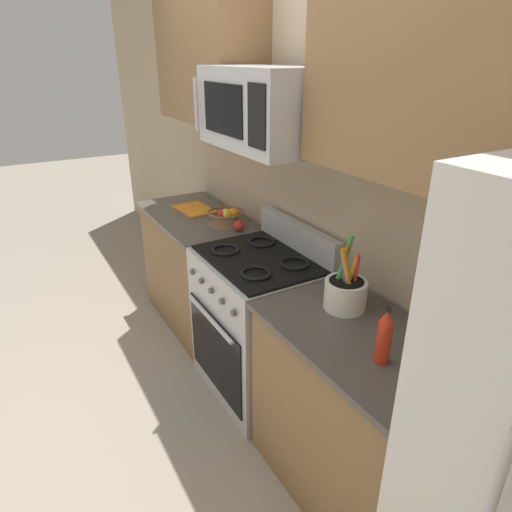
{
  "coord_description": "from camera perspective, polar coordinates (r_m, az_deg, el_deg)",
  "views": [
    {
      "loc": [
        2.03,
        -0.5,
        2.0
      ],
      "look_at": [
        0.17,
        0.57,
        1.03
      ],
      "focal_mm": 31.37,
      "sensor_mm": 36.0,
      "label": 1
    }
  ],
  "objects": [
    {
      "name": "microwave",
      "position": [
        2.39,
        1.04,
        18.32
      ],
      "size": [
        0.75,
        0.44,
        0.4
      ],
      "color": "#B2B5BA"
    },
    {
      "name": "counter_right",
      "position": [
        2.27,
        12.16,
        -19.15
      ],
      "size": [
        0.96,
        0.6,
        0.91
      ],
      "color": "olive",
      "rests_on": "ground"
    },
    {
      "name": "apple_loose",
      "position": [
        3.02,
        -2.17,
        3.86
      ],
      "size": [
        0.07,
        0.07,
        0.07
      ],
      "primitive_type": "sphere",
      "color": "red",
      "rests_on": "counter_left"
    },
    {
      "name": "bottle_hot_sauce",
      "position": [
        1.79,
        16.03,
        -9.96
      ],
      "size": [
        0.06,
        0.06,
        0.24
      ],
      "color": "red",
      "rests_on": "counter_right"
    },
    {
      "name": "prep_bowl",
      "position": [
        1.88,
        23.03,
        -12.62
      ],
      "size": [
        0.1,
        0.1,
        0.04
      ],
      "color": "#D1662D",
      "rests_on": "counter_right"
    },
    {
      "name": "ground_plane",
      "position": [
        2.9,
        -12.35,
        -20.08
      ],
      "size": [
        16.0,
        16.0,
        0.0
      ],
      "primitive_type": "plane",
      "color": "gray"
    },
    {
      "name": "cutting_board",
      "position": [
        3.47,
        -7.86,
        5.91
      ],
      "size": [
        0.34,
        0.25,
        0.02
      ],
      "primitive_type": "cube",
      "rotation": [
        0.0,
        0.0,
        0.09
      ],
      "color": "orange",
      "rests_on": "counter_left"
    },
    {
      "name": "upper_cabinets_right",
      "position": [
        1.78,
        20.75,
        21.69
      ],
      "size": [
        0.95,
        0.34,
        0.78
      ],
      "color": "olive"
    },
    {
      "name": "wall_back",
      "position": [
        2.66,
        7.38,
        8.85
      ],
      "size": [
        8.0,
        0.1,
        2.6
      ],
      "primitive_type": "cube",
      "color": "tan",
      "rests_on": "ground"
    },
    {
      "name": "fruit_basket",
      "position": [
        3.15,
        -3.8,
        5.06
      ],
      "size": [
        0.26,
        0.26,
        0.12
      ],
      "color": "brown",
      "rests_on": "counter_left"
    },
    {
      "name": "range_oven",
      "position": [
        2.81,
        0.38,
        -8.59
      ],
      "size": [
        0.76,
        0.64,
        1.09
      ],
      "color": "#B2B5BA",
      "rests_on": "ground"
    },
    {
      "name": "upper_cabinets_left",
      "position": [
        3.26,
        -6.2,
        23.52
      ],
      "size": [
        1.08,
        0.34,
        0.78
      ],
      "color": "olive"
    },
    {
      "name": "utensil_crock",
      "position": [
        2.13,
        11.33,
        -4.57
      ],
      "size": [
        0.2,
        0.2,
        0.34
      ],
      "color": "white",
      "rests_on": "counter_right"
    },
    {
      "name": "counter_left",
      "position": [
        3.55,
        -7.3,
        -1.66
      ],
      "size": [
        1.09,
        0.6,
        0.91
      ],
      "color": "olive",
      "rests_on": "ground"
    }
  ]
}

